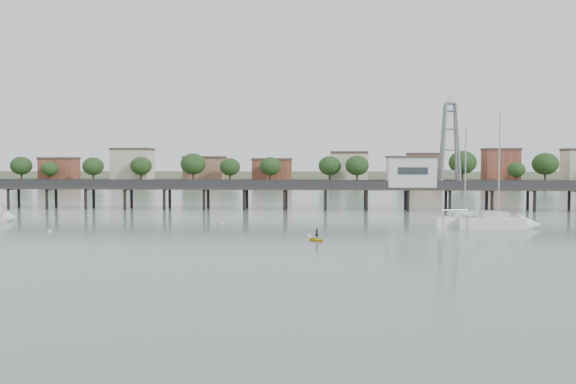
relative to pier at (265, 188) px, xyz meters
name	(u,v)px	position (x,y,z in m)	size (l,w,h in m)	color
ground_plane	(190,268)	(0.00, -60.00, -3.79)	(500.00, 500.00, 0.00)	slate
pier	(265,188)	(0.00, 0.00, 0.00)	(150.00, 5.00, 5.50)	#2D2823
pier_building	(411,171)	(25.00, 0.00, 2.87)	(8.40, 5.40, 5.30)	silver
lattice_tower	(450,145)	(31.50, 0.00, 7.31)	(3.20, 3.20, 15.50)	slate
sailboat_d	(508,223)	(33.77, -27.92, -3.16)	(9.70, 3.11, 15.75)	white
sailboat_c	(471,221)	(29.62, -25.89, -3.16)	(8.73, 4.86, 13.83)	white
yellow_dinghy	(317,241)	(9.80, -41.99, -3.79)	(1.70, 0.49, 2.38)	yellow
dinghy_occupant	(317,241)	(9.80, -41.99, -3.79)	(0.41, 1.12, 0.27)	black
mooring_buoys	(236,228)	(-0.64, -30.84, -3.71)	(87.26, 17.34, 0.39)	beige
far_shore	(306,176)	(0.36, 179.58, -2.85)	(500.00, 170.00, 10.40)	#475133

